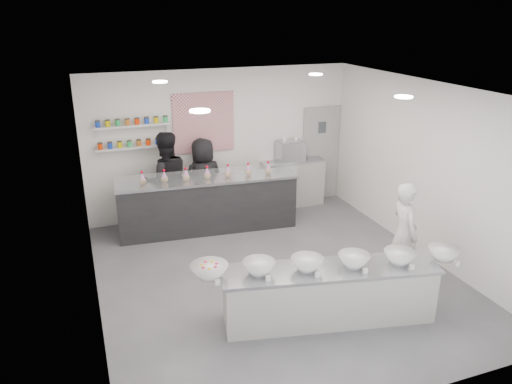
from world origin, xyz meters
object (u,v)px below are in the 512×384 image
(espresso_ledge, at_px, (293,183))
(staff_right, at_px, (204,181))
(prep_counter, at_px, (329,294))
(woman_prep, at_px, (404,234))
(back_bar, at_px, (208,205))
(espresso_machine, at_px, (290,151))
(staff_left, at_px, (166,182))

(espresso_ledge, relative_size, staff_right, 0.79)
(prep_counter, height_order, woman_prep, woman_prep)
(prep_counter, distance_m, espresso_ledge, 4.35)
(espresso_ledge, bearing_deg, woman_prep, -86.15)
(back_bar, relative_size, staff_right, 1.99)
(espresso_machine, height_order, staff_left, staff_left)
(back_bar, relative_size, espresso_machine, 6.06)
(back_bar, xyz_separation_m, espresso_ledge, (2.09, 0.67, -0.02))
(prep_counter, xyz_separation_m, staff_left, (-1.49, 3.85, 0.57))
(prep_counter, distance_m, espresso_machine, 4.41)
(prep_counter, relative_size, staff_left, 1.52)
(prep_counter, height_order, espresso_machine, espresso_machine)
(espresso_machine, relative_size, staff_right, 0.33)
(staff_left, relative_size, staff_right, 1.13)
(espresso_ledge, distance_m, staff_left, 2.86)
(woman_prep, relative_size, staff_left, 0.85)
(back_bar, relative_size, staff_left, 1.76)
(back_bar, distance_m, espresso_machine, 2.23)
(back_bar, bearing_deg, woman_prep, -46.45)
(espresso_machine, distance_m, woman_prep, 3.64)
(espresso_ledge, height_order, staff_left, staff_left)
(back_bar, bearing_deg, prep_counter, -72.52)
(espresso_machine, bearing_deg, espresso_ledge, 0.00)
(espresso_machine, xyz_separation_m, woman_prep, (0.32, -3.61, -0.41))
(espresso_machine, distance_m, staff_left, 2.76)
(staff_right, bearing_deg, espresso_ledge, 176.72)
(espresso_machine, bearing_deg, woman_prep, -84.90)
(espresso_ledge, xyz_separation_m, staff_left, (-2.81, -0.30, 0.46))
(prep_counter, bearing_deg, woman_prep, 30.71)
(prep_counter, distance_m, back_bar, 3.56)
(staff_left, bearing_deg, espresso_ledge, -175.16)
(prep_counter, xyz_separation_m, woman_prep, (1.57, 0.54, 0.42))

